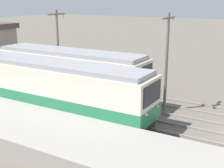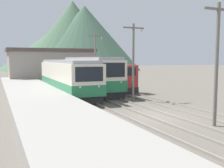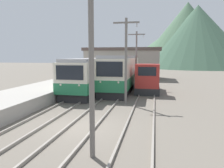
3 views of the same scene
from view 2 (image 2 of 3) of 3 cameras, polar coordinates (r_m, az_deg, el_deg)
ground_plane at (r=17.07m, az=9.30°, el=-7.02°), size 200.00×200.00×0.00m
platform_left at (r=14.56m, az=-11.86°, el=-7.36°), size 4.50×54.00×0.95m
track_left at (r=15.80m, az=1.34°, el=-7.71°), size 1.54×60.00×0.14m
track_center at (r=17.16m, az=9.86°, el=-6.72°), size 1.54×60.00×0.14m
track_right at (r=18.98m, az=17.44°, el=-5.71°), size 1.54×60.00×0.14m
commuter_train_left at (r=26.73m, az=-9.73°, el=1.12°), size 2.84×13.70×3.54m
commuter_train_center at (r=28.56m, az=-4.83°, el=1.71°), size 2.84×12.37×3.83m
shunting_locomotive at (r=28.94m, az=1.37°, el=0.66°), size 2.40×5.52×3.00m
catenary_mast_near at (r=15.21m, az=21.86°, el=4.93°), size 2.00×0.20×6.64m
catenary_mast_mid at (r=22.69m, az=4.67°, el=5.42°), size 2.00×0.20×6.64m
catenary_mast_far at (r=31.17m, az=-3.64°, el=5.48°), size 2.00×0.20×6.64m
station_building at (r=40.64m, az=-13.15°, el=3.89°), size 12.60×6.30×5.12m
mountain_backdrop at (r=87.01m, az=-8.29°, el=9.48°), size 43.48×46.76×21.98m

